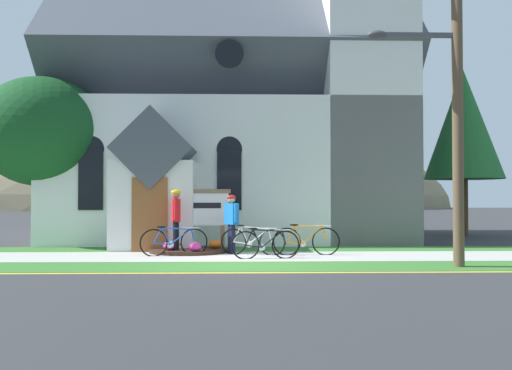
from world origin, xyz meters
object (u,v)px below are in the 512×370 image
bicycle_black (306,240)px  roadside_conifer (463,124)px  cyclist_in_white_jersey (176,216)px  cyclist_in_yellow_jersey (231,219)px  bicycle_red (252,241)px  church_sign (190,209)px  yard_deciduous_tree (43,132)px  bicycle_orange (265,244)px  utility_pole (452,78)px  bicycle_yellow (174,241)px

bicycle_black → roadside_conifer: (7.31, 7.47, 4.13)m
cyclist_in_white_jersey → roadside_conifer: bearing=32.8°
bicycle_black → roadside_conifer: 11.24m
cyclist_in_white_jersey → cyclist_in_yellow_jersey: (1.52, 0.01, -0.11)m
bicycle_red → church_sign: bearing=146.3°
church_sign → roadside_conifer: (10.51, 6.21, 3.33)m
church_sign → bicycle_black: size_ratio=1.29×
church_sign → bicycle_red: size_ratio=1.35×
yard_deciduous_tree → bicycle_orange: bearing=-31.1°
bicycle_black → bicycle_orange: bearing=-142.7°
bicycle_black → bicycle_red: 1.44m
bicycle_orange → yard_deciduous_tree: yard_deciduous_tree is taller
bicycle_black → bicycle_orange: size_ratio=1.04×
utility_pole → roadside_conifer: size_ratio=1.11×
cyclist_in_white_jersey → roadside_conifer: roadside_conifer is taller
bicycle_black → bicycle_orange: (-1.13, -0.86, -0.02)m
bicycle_yellow → bicycle_black: (3.51, 0.06, 0.01)m
cyclist_in_white_jersey → utility_pole: (6.50, -3.05, 3.16)m
utility_pole → church_sign: bearing=148.2°
cyclist_in_yellow_jersey → bicycle_black: bearing=-14.1°
bicycle_yellow → bicycle_orange: 2.51m
cyclist_in_yellow_jersey → yard_deciduous_tree: bearing=154.9°
cyclist_in_white_jersey → yard_deciduous_tree: bearing=148.0°
utility_pole → roadside_conifer: (4.33, 10.03, 0.33)m
utility_pole → bicycle_orange: bearing=157.5°
cyclist_in_white_jersey → yard_deciduous_tree: yard_deciduous_tree is taller
bicycle_yellow → cyclist_in_white_jersey: bearing=91.1°
church_sign → yard_deciduous_tree: size_ratio=0.43×
utility_pole → bicycle_yellow: bearing=158.9°
church_sign → yard_deciduous_tree: bearing=156.8°
bicycle_orange → cyclist_in_white_jersey: 2.82m
cyclist_in_white_jersey → bicycle_black: bearing=-7.9°
church_sign → roadside_conifer: size_ratio=0.34×
church_sign → cyclist_in_white_jersey: church_sign is taller
church_sign → roadside_conifer: roadside_conifer is taller
bicycle_yellow → cyclist_in_white_jersey: cyclist_in_white_jersey is taller
bicycle_black → utility_pole: 5.47m
church_sign → bicycle_orange: bearing=-45.8°
yard_deciduous_tree → cyclist_in_white_jersey: bearing=-32.0°
church_sign → bicycle_black: (3.20, -1.27, -0.81)m
bicycle_orange → cyclist_in_white_jersey: bearing=150.6°
cyclist_in_white_jersey → bicycle_red: bearing=-10.7°
cyclist_in_yellow_jersey → roadside_conifer: 12.17m
cyclist_in_yellow_jersey → utility_pole: size_ratio=0.21×
bicycle_yellow → bicycle_black: bearing=1.0°
roadside_conifer → utility_pole: bearing=-113.4°
bicycle_yellow → roadside_conifer: 13.82m
church_sign → cyclist_in_yellow_jersey: size_ratio=1.44×
church_sign → cyclist_in_yellow_jersey: (1.20, -0.77, -0.26)m
bicycle_orange → utility_pole: 5.86m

